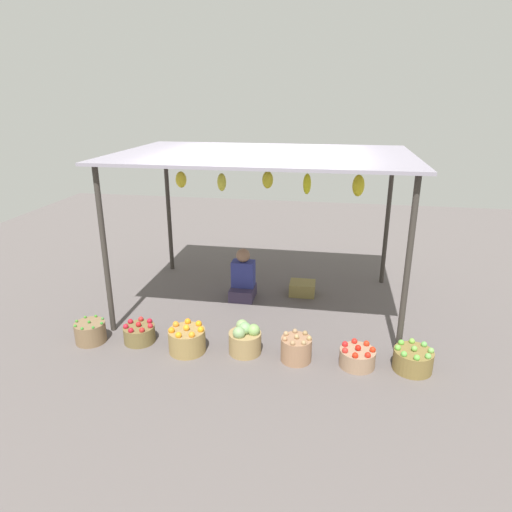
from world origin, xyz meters
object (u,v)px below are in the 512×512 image
(vendor_person, at_px, (243,279))
(basket_potatoes, at_px, (296,349))
(basket_red_apples, at_px, (139,333))
(wooden_crate_near_vendor, at_px, (302,288))
(basket_cabbages, at_px, (245,339))
(basket_green_apples, at_px, (413,359))
(basket_green_chilies, at_px, (90,332))
(basket_red_tomatoes, at_px, (357,357))
(basket_oranges, at_px, (187,340))

(vendor_person, xyz_separation_m, basket_potatoes, (0.96, -1.62, -0.15))
(basket_red_apples, distance_m, wooden_crate_near_vendor, 2.62)
(basket_potatoes, bearing_deg, basket_cabbages, 174.26)
(basket_green_apples, bearing_deg, vendor_person, 144.97)
(vendor_person, xyz_separation_m, basket_green_apples, (2.28, -1.60, -0.17))
(basket_green_chilies, relative_size, basket_potatoes, 1.05)
(basket_red_tomatoes, relative_size, wooden_crate_near_vendor, 1.05)
(basket_cabbages, distance_m, basket_potatoes, 0.63)
(basket_red_apples, bearing_deg, basket_green_apples, -1.04)
(basket_red_apples, bearing_deg, basket_oranges, -9.76)
(basket_cabbages, height_order, basket_green_apples, basket_cabbages)
(basket_green_chilies, height_order, basket_red_apples, basket_green_chilies)
(basket_red_apples, distance_m, basket_red_tomatoes, 2.69)
(wooden_crate_near_vendor, bearing_deg, vendor_person, -163.58)
(basket_red_tomatoes, height_order, wooden_crate_near_vendor, basket_red_tomatoes)
(vendor_person, distance_m, basket_potatoes, 1.89)
(vendor_person, bearing_deg, basket_green_apples, -35.03)
(basket_red_apples, bearing_deg, wooden_crate_near_vendor, 43.24)
(basket_potatoes, distance_m, wooden_crate_near_vendor, 1.89)
(basket_cabbages, relative_size, wooden_crate_near_vendor, 1.03)
(basket_red_apples, height_order, basket_green_apples, basket_green_apples)
(basket_green_apples, height_order, wooden_crate_near_vendor, basket_green_apples)
(basket_green_chilies, xyz_separation_m, basket_cabbages, (1.97, 0.08, 0.05))
(basket_red_tomatoes, bearing_deg, basket_cabbages, 177.33)
(vendor_person, distance_m, basket_oranges, 1.70)
(basket_potatoes, relative_size, wooden_crate_near_vendor, 0.93)
(vendor_person, relative_size, basket_green_chilies, 2.06)
(basket_oranges, relative_size, wooden_crate_near_vendor, 1.15)
(basket_potatoes, relative_size, basket_red_tomatoes, 0.89)
(basket_red_tomatoes, bearing_deg, basket_oranges, -179.23)
(vendor_person, relative_size, wooden_crate_near_vendor, 2.01)
(basket_green_chilies, relative_size, basket_cabbages, 0.95)
(basket_potatoes, bearing_deg, vendor_person, 120.58)
(vendor_person, xyz_separation_m, basket_cabbages, (0.34, -1.56, -0.12))
(basket_red_apples, height_order, basket_cabbages, basket_cabbages)
(basket_cabbages, xyz_separation_m, wooden_crate_near_vendor, (0.55, 1.82, -0.08))
(basket_oranges, height_order, basket_red_tomatoes, basket_oranges)
(vendor_person, height_order, basket_oranges, vendor_person)
(basket_green_chilies, height_order, basket_red_tomatoes, basket_green_chilies)
(basket_red_tomatoes, bearing_deg, vendor_person, 135.68)
(basket_red_apples, xyz_separation_m, basket_potatoes, (1.98, -0.09, 0.03))
(basket_green_chilies, bearing_deg, basket_cabbages, 2.30)
(basket_cabbages, xyz_separation_m, basket_green_apples, (1.94, -0.03, -0.05))
(basket_green_apples, xyz_separation_m, wooden_crate_near_vendor, (-1.39, 1.86, -0.03))
(basket_red_apples, height_order, basket_red_tomatoes, basket_red_apples)
(vendor_person, distance_m, basket_red_tomatoes, 2.33)
(basket_cabbages, xyz_separation_m, basket_red_tomatoes, (1.32, -0.06, -0.07))
(basket_red_apples, xyz_separation_m, basket_green_apples, (3.30, -0.06, 0.01))
(basket_oranges, distance_m, basket_red_tomatoes, 2.02)
(basket_red_apples, height_order, basket_oranges, basket_oranges)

